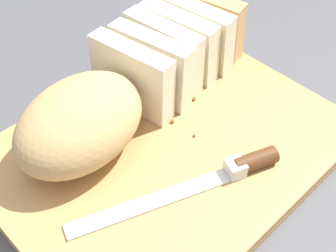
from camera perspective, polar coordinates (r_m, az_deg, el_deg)
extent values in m
plane|color=#4C4C51|center=(0.56, 0.00, -3.77)|extent=(3.00, 3.00, 0.00)
cube|color=tan|center=(0.55, 0.00, -2.99)|extent=(0.42, 0.33, 0.02)
ellipsoid|color=tan|center=(0.52, -11.01, 0.39)|extent=(0.18, 0.13, 0.09)
cube|color=beige|center=(0.57, -4.59, 6.16)|extent=(0.04, 0.12, 0.09)
cube|color=beige|center=(0.58, -2.22, 7.57)|extent=(0.05, 0.12, 0.09)
cube|color=beige|center=(0.60, -0.60, 9.17)|extent=(0.03, 0.12, 0.09)
cube|color=beige|center=(0.62, 1.34, 10.48)|extent=(0.04, 0.12, 0.09)
cube|color=beige|center=(0.64, 3.39, 11.61)|extent=(0.04, 0.12, 0.09)
cube|color=tan|center=(0.66, 4.68, 12.93)|extent=(0.05, 0.12, 0.09)
cube|color=silver|center=(0.49, -1.72, -9.44)|extent=(0.19, 0.10, 0.00)
cylinder|color=#593319|center=(0.52, 10.93, -4.30)|extent=(0.06, 0.04, 0.02)
cube|color=silver|center=(0.51, 8.47, -5.28)|extent=(0.03, 0.03, 0.02)
sphere|color=#996633|center=(0.60, 3.28, 3.50)|extent=(0.01, 0.01, 0.01)
sphere|color=#996633|center=(0.59, 2.39, 2.92)|extent=(0.00, 0.00, 0.00)
sphere|color=#996633|center=(0.55, 3.34, -1.19)|extent=(0.00, 0.00, 0.00)
sphere|color=#996633|center=(0.57, 0.56, 0.63)|extent=(0.01, 0.01, 0.01)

